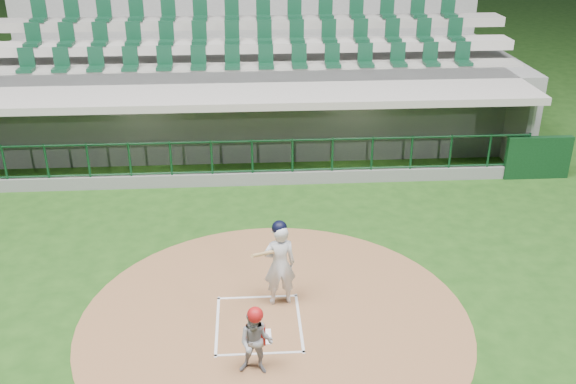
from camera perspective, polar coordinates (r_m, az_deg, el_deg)
name	(u,v)px	position (r m, az deg, el deg)	size (l,w,h in m)	color
ground	(258,315)	(12.18, -2.67, -10.83)	(120.00, 120.00, 0.00)	#1B4012
dirt_circle	(275,320)	(12.02, -1.19, -11.31)	(7.20, 7.20, 0.01)	brown
home_plate	(259,337)	(11.61, -2.58, -12.75)	(0.43, 0.43, 0.02)	white
batter_box_chalk	(259,324)	(11.93, -2.63, -11.60)	(1.55, 1.80, 0.01)	white
dugout_structure	(254,128)	(18.75, -3.00, 5.69)	(16.40, 3.70, 3.00)	slate
seating_deck	(249,84)	(21.57, -3.44, 9.52)	(17.00, 6.72, 5.15)	slate
batter	(279,263)	(12.00, -0.76, -6.30)	(0.87, 0.88, 1.75)	silver
catcher	(256,341)	(10.54, -2.88, -13.06)	(0.64, 0.54, 1.25)	gray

